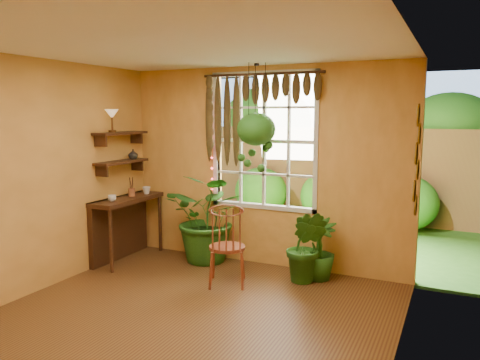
{
  "coord_description": "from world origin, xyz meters",
  "views": [
    {
      "loc": [
        2.4,
        -3.58,
        2.06
      ],
      "look_at": [
        0.17,
        1.15,
        1.32
      ],
      "focal_mm": 35.0,
      "sensor_mm": 36.0,
      "label": 1
    }
  ],
  "objects_px": {
    "windsor_chair": "(227,258)",
    "hanging_basket": "(256,131)",
    "counter_ledge": "(122,221)",
    "potted_plant_mid": "(306,247)",
    "potted_plant_left": "(210,218)"
  },
  "relations": [
    {
      "from": "counter_ledge",
      "to": "windsor_chair",
      "type": "distance_m",
      "value": 1.88
    },
    {
      "from": "counter_ledge",
      "to": "potted_plant_mid",
      "type": "distance_m",
      "value": 2.69
    },
    {
      "from": "potted_plant_mid",
      "to": "hanging_basket",
      "type": "relative_size",
      "value": 0.66
    },
    {
      "from": "counter_ledge",
      "to": "potted_plant_mid",
      "type": "relative_size",
      "value": 1.32
    },
    {
      "from": "hanging_basket",
      "to": "potted_plant_left",
      "type": "bearing_deg",
      "value": 176.0
    },
    {
      "from": "windsor_chair",
      "to": "potted_plant_left",
      "type": "distance_m",
      "value": 0.99
    },
    {
      "from": "potted_plant_left",
      "to": "hanging_basket",
      "type": "height_order",
      "value": "hanging_basket"
    },
    {
      "from": "windsor_chair",
      "to": "potted_plant_left",
      "type": "height_order",
      "value": "potted_plant_left"
    },
    {
      "from": "potted_plant_mid",
      "to": "windsor_chair",
      "type": "bearing_deg",
      "value": -149.8
    },
    {
      "from": "counter_ledge",
      "to": "potted_plant_left",
      "type": "height_order",
      "value": "potted_plant_left"
    },
    {
      "from": "potted_plant_mid",
      "to": "hanging_basket",
      "type": "bearing_deg",
      "value": 166.95
    },
    {
      "from": "windsor_chair",
      "to": "hanging_basket",
      "type": "bearing_deg",
      "value": 58.02
    },
    {
      "from": "windsor_chair",
      "to": "potted_plant_mid",
      "type": "xyz_separation_m",
      "value": [
        0.84,
        0.49,
        0.11
      ]
    },
    {
      "from": "counter_ledge",
      "to": "hanging_basket",
      "type": "bearing_deg",
      "value": 10.37
    },
    {
      "from": "windsor_chair",
      "to": "potted_plant_left",
      "type": "bearing_deg",
      "value": 107.42
    }
  ]
}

